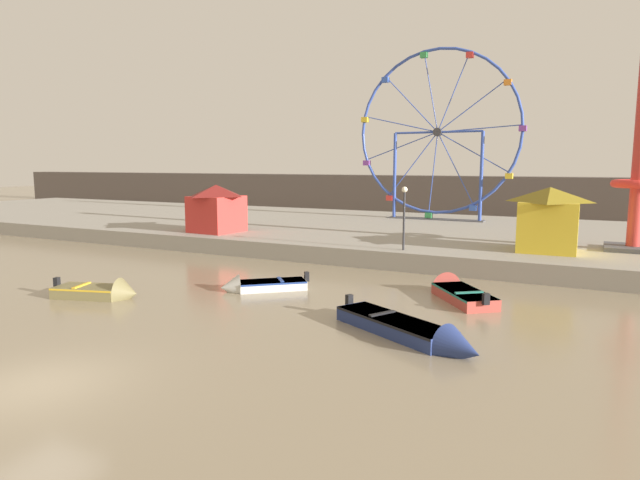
{
  "coord_description": "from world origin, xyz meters",
  "views": [
    {
      "loc": [
        12.69,
        -8.72,
        5.72
      ],
      "look_at": [
        0.76,
        14.6,
        2.06
      ],
      "focal_mm": 30.76,
      "sensor_mm": 36.0,
      "label": 1
    }
  ],
  "objects_px": {
    "motorboat_pale_grey": "(257,285)",
    "motorboat_navy_blue": "(416,332)",
    "motorboat_olive_wood": "(104,292)",
    "carnival_booth_yellow_awning": "(549,218)",
    "motorboat_faded_red": "(455,291)",
    "promenade_lamp_near": "(404,208)",
    "drop_tower_red_tower": "(640,156)",
    "carnival_booth_red_striped": "(217,207)",
    "ferris_wheel_blue_frame": "(438,135)"
  },
  "relations": [
    {
      "from": "motorboat_pale_grey",
      "to": "motorboat_navy_blue",
      "type": "bearing_deg",
      "value": 115.71
    },
    {
      "from": "motorboat_olive_wood",
      "to": "carnival_booth_yellow_awning",
      "type": "distance_m",
      "value": 22.67
    },
    {
      "from": "motorboat_faded_red",
      "to": "promenade_lamp_near",
      "type": "bearing_deg",
      "value": 0.13
    },
    {
      "from": "motorboat_faded_red",
      "to": "motorboat_olive_wood",
      "type": "bearing_deg",
      "value": 79.77
    },
    {
      "from": "drop_tower_red_tower",
      "to": "carnival_booth_red_striped",
      "type": "relative_size",
      "value": 3.69
    },
    {
      "from": "motorboat_pale_grey",
      "to": "drop_tower_red_tower",
      "type": "relative_size",
      "value": 0.27
    },
    {
      "from": "motorboat_navy_blue",
      "to": "ferris_wheel_blue_frame",
      "type": "bearing_deg",
      "value": 132.17
    },
    {
      "from": "motorboat_faded_red",
      "to": "carnival_booth_yellow_awning",
      "type": "relative_size",
      "value": 1.27
    },
    {
      "from": "motorboat_faded_red",
      "to": "ferris_wheel_blue_frame",
      "type": "xyz_separation_m",
      "value": [
        -7.04,
        22.41,
        7.86
      ]
    },
    {
      "from": "motorboat_navy_blue",
      "to": "promenade_lamp_near",
      "type": "height_order",
      "value": "promenade_lamp_near"
    },
    {
      "from": "carnival_booth_red_striped",
      "to": "motorboat_pale_grey",
      "type": "bearing_deg",
      "value": -41.25
    },
    {
      "from": "carnival_booth_red_striped",
      "to": "motorboat_navy_blue",
      "type": "bearing_deg",
      "value": -32.41
    },
    {
      "from": "drop_tower_red_tower",
      "to": "promenade_lamp_near",
      "type": "height_order",
      "value": "drop_tower_red_tower"
    },
    {
      "from": "motorboat_pale_grey",
      "to": "ferris_wheel_blue_frame",
      "type": "bearing_deg",
      "value": -134.29
    },
    {
      "from": "promenade_lamp_near",
      "to": "motorboat_pale_grey",
      "type": "bearing_deg",
      "value": -117.34
    },
    {
      "from": "motorboat_pale_grey",
      "to": "carnival_booth_red_striped",
      "type": "height_order",
      "value": "carnival_booth_red_striped"
    },
    {
      "from": "motorboat_pale_grey",
      "to": "motorboat_olive_wood",
      "type": "xyz_separation_m",
      "value": [
        -5.09,
        -4.16,
        0.03
      ]
    },
    {
      "from": "ferris_wheel_blue_frame",
      "to": "carnival_booth_red_striped",
      "type": "xyz_separation_m",
      "value": [
        -11.26,
        -15.23,
        -5.4
      ]
    },
    {
      "from": "carnival_booth_yellow_awning",
      "to": "promenade_lamp_near",
      "type": "distance_m",
      "value": 7.76
    },
    {
      "from": "carnival_booth_yellow_awning",
      "to": "ferris_wheel_blue_frame",
      "type": "bearing_deg",
      "value": 124.16
    },
    {
      "from": "ferris_wheel_blue_frame",
      "to": "carnival_booth_yellow_awning",
      "type": "bearing_deg",
      "value": -54.44
    },
    {
      "from": "motorboat_faded_red",
      "to": "carnival_booth_yellow_awning",
      "type": "height_order",
      "value": "carnival_booth_yellow_awning"
    },
    {
      "from": "motorboat_navy_blue",
      "to": "carnival_booth_yellow_awning",
      "type": "distance_m",
      "value": 15.41
    },
    {
      "from": "motorboat_navy_blue",
      "to": "motorboat_faded_red",
      "type": "relative_size",
      "value": 1.34
    },
    {
      "from": "ferris_wheel_blue_frame",
      "to": "carnival_booth_yellow_awning",
      "type": "xyz_separation_m",
      "value": [
        9.98,
        -13.96,
        -5.3
      ]
    },
    {
      "from": "motorboat_olive_wood",
      "to": "carnival_booth_yellow_awning",
      "type": "relative_size",
      "value": 1.13
    },
    {
      "from": "ferris_wheel_blue_frame",
      "to": "drop_tower_red_tower",
      "type": "bearing_deg",
      "value": -39.24
    },
    {
      "from": "motorboat_pale_grey",
      "to": "promenade_lamp_near",
      "type": "height_order",
      "value": "promenade_lamp_near"
    },
    {
      "from": "motorboat_faded_red",
      "to": "carnival_booth_red_striped",
      "type": "bearing_deg",
      "value": 30.68
    },
    {
      "from": "motorboat_pale_grey",
      "to": "motorboat_faded_red",
      "type": "height_order",
      "value": "motorboat_faded_red"
    },
    {
      "from": "motorboat_navy_blue",
      "to": "motorboat_faded_red",
      "type": "xyz_separation_m",
      "value": [
        -0.26,
        6.51,
        -0.02
      ]
    },
    {
      "from": "motorboat_olive_wood",
      "to": "motorboat_pale_grey",
      "type": "bearing_deg",
      "value": 22.48
    },
    {
      "from": "motorboat_olive_wood",
      "to": "drop_tower_red_tower",
      "type": "xyz_separation_m",
      "value": [
        20.5,
        17.91,
        5.87
      ]
    },
    {
      "from": "drop_tower_red_tower",
      "to": "carnival_booth_yellow_awning",
      "type": "distance_m",
      "value": 5.83
    },
    {
      "from": "carnival_booth_red_striped",
      "to": "promenade_lamp_near",
      "type": "height_order",
      "value": "promenade_lamp_near"
    },
    {
      "from": "motorboat_pale_grey",
      "to": "ferris_wheel_blue_frame",
      "type": "relative_size",
      "value": 0.26
    },
    {
      "from": "promenade_lamp_near",
      "to": "drop_tower_red_tower",
      "type": "bearing_deg",
      "value": 26.61
    },
    {
      "from": "drop_tower_red_tower",
      "to": "ferris_wheel_blue_frame",
      "type": "bearing_deg",
      "value": 140.76
    },
    {
      "from": "drop_tower_red_tower",
      "to": "carnival_booth_red_striped",
      "type": "height_order",
      "value": "drop_tower_red_tower"
    },
    {
      "from": "motorboat_faded_red",
      "to": "carnival_booth_yellow_awning",
      "type": "xyz_separation_m",
      "value": [
        2.94,
        8.45,
        2.56
      ]
    },
    {
      "from": "motorboat_olive_wood",
      "to": "ferris_wheel_blue_frame",
      "type": "height_order",
      "value": "ferris_wheel_blue_frame"
    },
    {
      "from": "motorboat_olive_wood",
      "to": "drop_tower_red_tower",
      "type": "bearing_deg",
      "value": 24.37
    },
    {
      "from": "motorboat_pale_grey",
      "to": "carnival_booth_yellow_awning",
      "type": "xyz_separation_m",
      "value": [
        11.27,
        11.33,
        2.59
      ]
    },
    {
      "from": "motorboat_olive_wood",
      "to": "promenade_lamp_near",
      "type": "xyz_separation_m",
      "value": [
        9.3,
        12.3,
        3.07
      ]
    },
    {
      "from": "drop_tower_red_tower",
      "to": "promenade_lamp_near",
      "type": "relative_size",
      "value": 3.9
    },
    {
      "from": "motorboat_olive_wood",
      "to": "promenade_lamp_near",
      "type": "height_order",
      "value": "promenade_lamp_near"
    },
    {
      "from": "motorboat_olive_wood",
      "to": "carnival_booth_yellow_awning",
      "type": "height_order",
      "value": "carnival_booth_yellow_awning"
    },
    {
      "from": "carnival_booth_yellow_awning",
      "to": "motorboat_olive_wood",
      "type": "bearing_deg",
      "value": -137.96
    },
    {
      "from": "motorboat_pale_grey",
      "to": "motorboat_navy_blue",
      "type": "height_order",
      "value": "motorboat_navy_blue"
    },
    {
      "from": "motorboat_olive_wood",
      "to": "ferris_wheel_blue_frame",
      "type": "distance_m",
      "value": 31.14
    }
  ]
}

